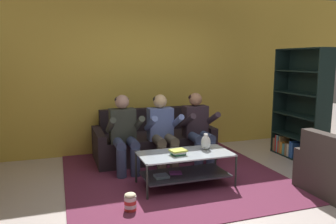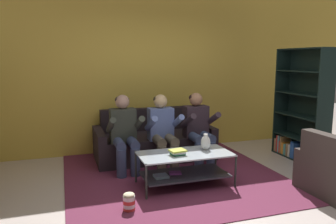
{
  "view_description": "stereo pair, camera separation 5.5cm",
  "coord_description": "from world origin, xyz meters",
  "px_view_note": "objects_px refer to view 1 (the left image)",
  "views": [
    {
      "loc": [
        -1.64,
        -3.34,
        1.66
      ],
      "look_at": [
        -0.18,
        0.98,
        0.93
      ],
      "focal_mm": 35.0,
      "sensor_mm": 36.0,
      "label": 1
    },
    {
      "loc": [
        -1.59,
        -3.36,
        1.66
      ],
      "look_at": [
        -0.18,
        0.98,
        0.93
      ],
      "focal_mm": 35.0,
      "sensor_mm": 36.0,
      "label": 2
    }
  ],
  "objects_px": {
    "vase": "(206,142)",
    "popcorn_tub": "(130,202)",
    "person_seated_middle": "(162,128)",
    "coffee_table": "(184,164)",
    "person_seated_right": "(198,126)",
    "couch": "(153,142)",
    "book_stack": "(178,152)",
    "bookshelf": "(300,113)",
    "person_seated_left": "(124,131)"
  },
  "relations": [
    {
      "from": "person_seated_left",
      "to": "book_stack",
      "type": "height_order",
      "value": "person_seated_left"
    },
    {
      "from": "couch",
      "to": "book_stack",
      "type": "distance_m",
      "value": 1.43
    },
    {
      "from": "coffee_table",
      "to": "popcorn_tub",
      "type": "relative_size",
      "value": 5.82
    },
    {
      "from": "person_seated_left",
      "to": "bookshelf",
      "type": "bearing_deg",
      "value": -4.94
    },
    {
      "from": "person_seated_right",
      "to": "vase",
      "type": "height_order",
      "value": "person_seated_right"
    },
    {
      "from": "person_seated_left",
      "to": "person_seated_right",
      "type": "bearing_deg",
      "value": -0.04
    },
    {
      "from": "bookshelf",
      "to": "popcorn_tub",
      "type": "xyz_separation_m",
      "value": [
        -3.14,
        -1.07,
        -0.66
      ]
    },
    {
      "from": "person_seated_middle",
      "to": "person_seated_right",
      "type": "relative_size",
      "value": 0.99
    },
    {
      "from": "coffee_table",
      "to": "popcorn_tub",
      "type": "bearing_deg",
      "value": -148.94
    },
    {
      "from": "person_seated_left",
      "to": "vase",
      "type": "height_order",
      "value": "person_seated_left"
    },
    {
      "from": "book_stack",
      "to": "bookshelf",
      "type": "height_order",
      "value": "bookshelf"
    },
    {
      "from": "person_seated_middle",
      "to": "coffee_table",
      "type": "distance_m",
      "value": 0.88
    },
    {
      "from": "person_seated_right",
      "to": "coffee_table",
      "type": "distance_m",
      "value": 1.04
    },
    {
      "from": "vase",
      "to": "person_seated_middle",
      "type": "bearing_deg",
      "value": 117.02
    },
    {
      "from": "couch",
      "to": "vase",
      "type": "height_order",
      "value": "couch"
    },
    {
      "from": "coffee_table",
      "to": "book_stack",
      "type": "height_order",
      "value": "book_stack"
    },
    {
      "from": "coffee_table",
      "to": "bookshelf",
      "type": "distance_m",
      "value": 2.42
    },
    {
      "from": "person_seated_middle",
      "to": "vase",
      "type": "bearing_deg",
      "value": -62.98
    },
    {
      "from": "couch",
      "to": "person_seated_right",
      "type": "distance_m",
      "value": 0.88
    },
    {
      "from": "book_stack",
      "to": "person_seated_right",
      "type": "bearing_deg",
      "value": 52.65
    },
    {
      "from": "person_seated_middle",
      "to": "popcorn_tub",
      "type": "height_order",
      "value": "person_seated_middle"
    },
    {
      "from": "vase",
      "to": "couch",
      "type": "bearing_deg",
      "value": 106.31
    },
    {
      "from": "book_stack",
      "to": "coffee_table",
      "type": "bearing_deg",
      "value": 23.46
    },
    {
      "from": "book_stack",
      "to": "popcorn_tub",
      "type": "xyz_separation_m",
      "value": [
        -0.73,
        -0.46,
        -0.38
      ]
    },
    {
      "from": "coffee_table",
      "to": "vase",
      "type": "distance_m",
      "value": 0.43
    },
    {
      "from": "vase",
      "to": "bookshelf",
      "type": "height_order",
      "value": "bookshelf"
    },
    {
      "from": "couch",
      "to": "vase",
      "type": "relative_size",
      "value": 8.87
    },
    {
      "from": "bookshelf",
      "to": "couch",
      "type": "bearing_deg",
      "value": 161.02
    },
    {
      "from": "bookshelf",
      "to": "person_seated_middle",
      "type": "bearing_deg",
      "value": 173.85
    },
    {
      "from": "couch",
      "to": "coffee_table",
      "type": "relative_size",
      "value": 1.6
    },
    {
      "from": "couch",
      "to": "bookshelf",
      "type": "height_order",
      "value": "bookshelf"
    },
    {
      "from": "bookshelf",
      "to": "book_stack",
      "type": "bearing_deg",
      "value": -165.84
    },
    {
      "from": "person_seated_left",
      "to": "person_seated_middle",
      "type": "distance_m",
      "value": 0.59
    },
    {
      "from": "person_seated_left",
      "to": "person_seated_right",
      "type": "distance_m",
      "value": 1.19
    },
    {
      "from": "person_seated_left",
      "to": "book_stack",
      "type": "bearing_deg",
      "value": -58.33
    },
    {
      "from": "person_seated_right",
      "to": "person_seated_middle",
      "type": "bearing_deg",
      "value": -179.93
    },
    {
      "from": "vase",
      "to": "popcorn_tub",
      "type": "bearing_deg",
      "value": -154.03
    },
    {
      "from": "couch",
      "to": "popcorn_tub",
      "type": "xyz_separation_m",
      "value": [
        -0.8,
        -1.87,
        -0.16
      ]
    },
    {
      "from": "person_seated_middle",
      "to": "coffee_table",
      "type": "xyz_separation_m",
      "value": [
        0.04,
        -0.82,
        -0.32
      ]
    },
    {
      "from": "person_seated_left",
      "to": "coffee_table",
      "type": "bearing_deg",
      "value": -52.17
    },
    {
      "from": "person_seated_middle",
      "to": "person_seated_right",
      "type": "xyz_separation_m",
      "value": [
        0.59,
        0.0,
        0.0
      ]
    },
    {
      "from": "vase",
      "to": "book_stack",
      "type": "bearing_deg",
      "value": -165.57
    },
    {
      "from": "person_seated_left",
      "to": "book_stack",
      "type": "distance_m",
      "value": 1.02
    },
    {
      "from": "couch",
      "to": "person_seated_middle",
      "type": "distance_m",
      "value": 0.65
    },
    {
      "from": "person_seated_right",
      "to": "bookshelf",
      "type": "distance_m",
      "value": 1.78
    },
    {
      "from": "popcorn_tub",
      "to": "person_seated_right",
      "type": "bearing_deg",
      "value": 43.51
    },
    {
      "from": "person_seated_middle",
      "to": "vase",
      "type": "height_order",
      "value": "person_seated_middle"
    },
    {
      "from": "person_seated_middle",
      "to": "book_stack",
      "type": "height_order",
      "value": "person_seated_middle"
    },
    {
      "from": "person_seated_left",
      "to": "vase",
      "type": "xyz_separation_m",
      "value": [
        0.97,
        -0.75,
        -0.08
      ]
    },
    {
      "from": "couch",
      "to": "book_stack",
      "type": "relative_size",
      "value": 8.77
    }
  ]
}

